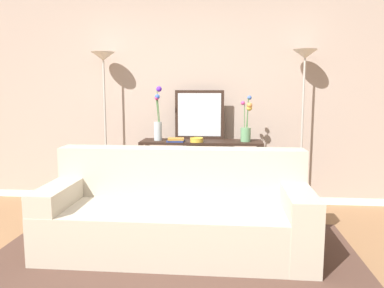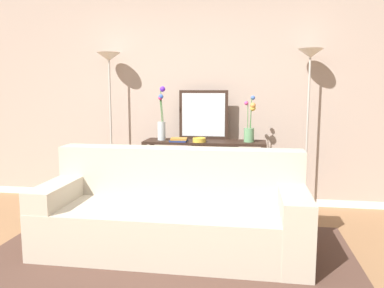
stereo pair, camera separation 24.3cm
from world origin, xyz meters
TOP-DOWN VIEW (x-y plane):
  - back_wall at (0.00, 2.37)m, footprint 12.00×0.15m
  - area_rug at (0.08, 0.64)m, footprint 3.15×1.78m
  - couch at (0.08, 0.81)m, footprint 2.32×0.93m
  - console_table at (0.22, 1.96)m, footprint 1.41×0.40m
  - floor_lamp_left at (-0.96, 2.07)m, footprint 0.28×0.28m
  - floor_lamp_right at (1.39, 2.07)m, footprint 0.28×0.28m
  - wall_mirror at (0.18, 2.13)m, footprint 0.59×0.02m
  - vase_tall_flowers at (-0.29, 1.94)m, footprint 0.10×0.11m
  - vase_short_flowers at (0.74, 1.94)m, footprint 0.13×0.12m
  - fruit_bowl at (0.17, 1.83)m, footprint 0.15×0.15m
  - book_stack at (-0.07, 1.84)m, footprint 0.20×0.16m
  - book_row_under_console at (-0.17, 1.96)m, footprint 0.38×0.18m

SIDE VIEW (x-z plane):
  - area_rug at x=0.08m, z-range 0.00..0.01m
  - book_row_under_console at x=-0.17m, z-range 0.00..0.12m
  - couch at x=0.08m, z-range -0.13..0.75m
  - console_table at x=0.22m, z-range 0.17..1.00m
  - book_stack at x=-0.07m, z-range 0.83..0.88m
  - fruit_bowl at x=0.17m, z-range 0.83..0.89m
  - vase_short_flowers at x=0.74m, z-range 0.75..1.28m
  - vase_tall_flowers at x=-0.29m, z-range 0.73..1.36m
  - wall_mirror at x=0.18m, z-range 0.83..1.42m
  - back_wall at x=0.00m, z-range 0.00..2.88m
  - floor_lamp_left at x=-0.96m, z-range 0.53..2.40m
  - floor_lamp_right at x=1.39m, z-range 0.54..2.41m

